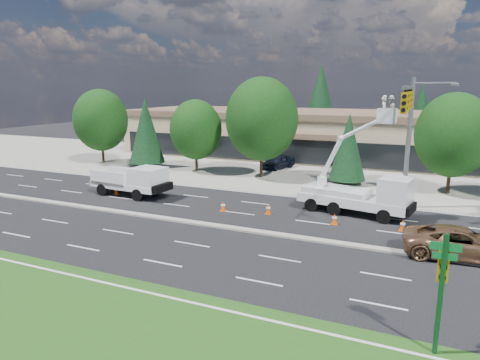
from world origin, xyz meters
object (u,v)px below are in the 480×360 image
at_px(signal_mast, 409,124).
at_px(utility_pickup, 134,184).
at_px(street_sign_pole, 442,281).
at_px(bucket_truck, 363,191).
at_px(minivan, 461,243).

height_order(signal_mast, utility_pickup, signal_mast).
xyz_separation_m(street_sign_pole, bucket_truck, (-4.42, 14.49, -0.79)).
distance_m(street_sign_pole, utility_pickup, 24.91).
bearing_deg(utility_pickup, bucket_truck, 10.94).
bearing_deg(bucket_truck, signal_mast, 31.41).
xyz_separation_m(signal_mast, street_sign_pole, (1.97, -15.45, -3.61)).
height_order(street_sign_pole, minivan, street_sign_pole).
bearing_deg(utility_pickup, minivan, -4.46).
xyz_separation_m(signal_mast, bucket_truck, (-2.45, -0.95, -4.40)).
distance_m(utility_pickup, bucket_truck, 17.16).
relative_size(bucket_truck, minivan, 1.42).
relative_size(street_sign_pole, minivan, 0.73).
height_order(signal_mast, bucket_truck, signal_mast).
bearing_deg(street_sign_pole, signal_mast, 97.27).
bearing_deg(signal_mast, minivan, -63.97).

